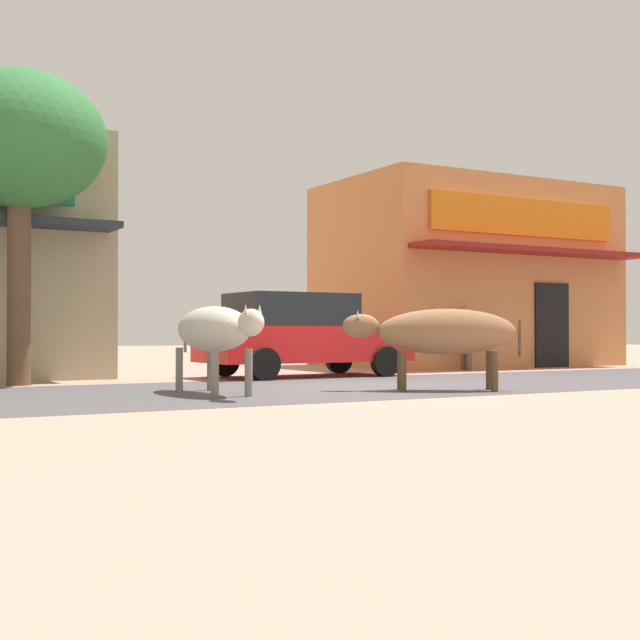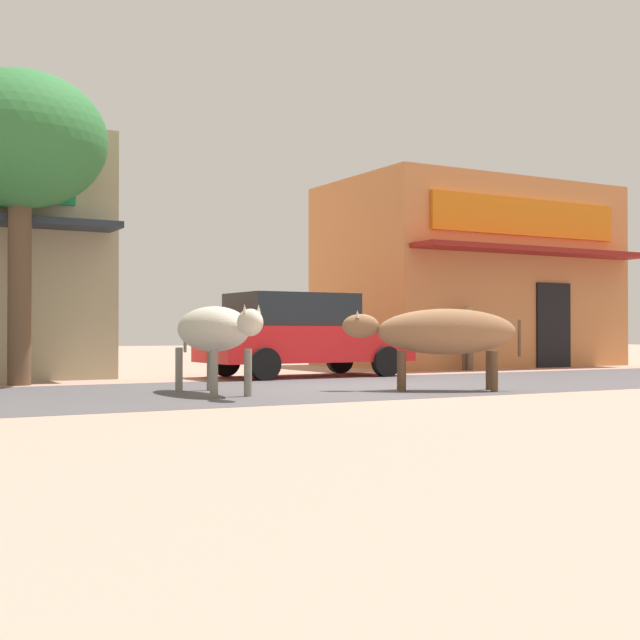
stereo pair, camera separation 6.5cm
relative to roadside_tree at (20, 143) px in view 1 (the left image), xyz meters
name	(u,v)px [view 1 (the left image)]	position (x,y,z in m)	size (l,w,h in m)	color
ground	(362,386)	(4.82, -3.05, -4.04)	(80.00, 80.00, 0.00)	tan
asphalt_road	(362,386)	(4.82, -3.05, -4.04)	(72.00, 5.22, 0.00)	#504C4F
storefront_right_club	(466,276)	(12.06, 3.21, -1.68)	(7.18, 5.37, 4.72)	#C97D47
roadside_tree	(20,143)	(0.00, 0.00, 0.00)	(2.87, 2.87, 5.25)	brown
parked_hatchback_car	(300,334)	(5.39, 0.12, -3.20)	(4.16, 1.98, 1.64)	red
cow_near_brown	(214,330)	(2.03, -3.53, -3.12)	(0.74, 2.75, 1.26)	beige
cow_far_dark	(442,332)	(5.31, -4.54, -3.16)	(2.48, 1.76, 1.24)	#8C6141
pedestrian_by_shop	(466,333)	(10.02, 0.69, -3.17)	(0.30, 0.61, 1.49)	brown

